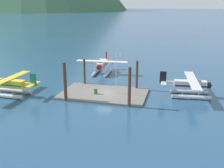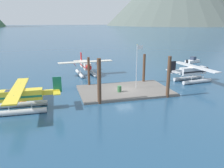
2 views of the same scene
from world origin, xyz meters
name	(u,v)px [view 1 (image 1 of 2)]	position (x,y,z in m)	size (l,w,h in m)	color
ground_plane	(104,94)	(0.00, 0.00, 0.00)	(1200.00, 1200.00, 0.00)	navy
dock_platform	(104,94)	(0.00, 0.00, 0.15)	(13.41, 8.40, 0.30)	#66605B
piling_near_left	(65,82)	(-4.71, -4.02, 2.90)	(0.50, 0.50, 5.80)	#4C3323
piling_near_right	(129,87)	(4.84, -4.06, 2.85)	(0.46, 0.46, 5.69)	#4C3323
piling_far_left	(84,72)	(-4.67, 4.09, 2.36)	(0.38, 0.38, 4.72)	#4C3323
piling_far_right	(137,75)	(4.59, 3.76, 2.46)	(0.43, 0.43, 4.92)	#4C3323
flagpole	(117,68)	(2.03, 0.33, 4.37)	(0.95, 0.10, 6.61)	silver
fuel_drum	(96,91)	(-1.09, -0.85, 0.74)	(0.62, 0.62, 0.88)	#33663D
mooring_buoy	(17,89)	(-14.03, -2.15, 0.43)	(0.86, 0.86, 0.86)	orange
seaplane_cream_bow_left	(102,66)	(-3.91, 12.42, 1.58)	(10.47, 7.97, 3.84)	#B7BABF
seaplane_yellow_port_aft	(10,86)	(-13.99, -3.99, 1.58)	(7.98, 10.43, 3.84)	#B7BABF
seaplane_silver_stbd_fwd	(190,87)	(13.12, 2.42, 1.58)	(7.96, 10.49, 3.84)	#B7BABF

